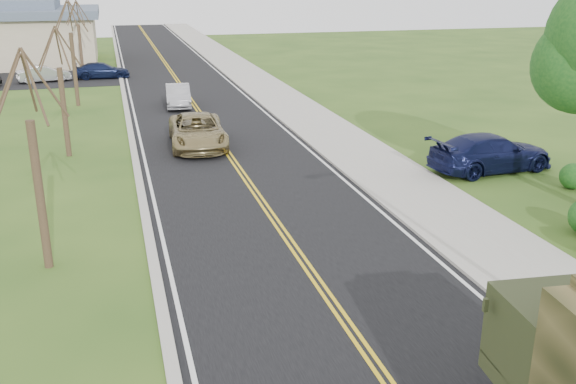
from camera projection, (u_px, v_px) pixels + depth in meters
name	position (u px, v px, depth m)	size (l,w,h in m)	color
road	(181.00, 85.00, 47.17)	(8.00, 120.00, 0.01)	black
curb_right	(236.00, 82.00, 48.20)	(0.30, 120.00, 0.12)	#9E998E
sidewalk_right	(259.00, 81.00, 48.64)	(3.20, 120.00, 0.10)	#9E998E
curb_left	(123.00, 87.00, 46.12)	(0.30, 120.00, 0.10)	#9E998E
bare_tree_a	(37.00, 178.00, 17.20)	(1.93, 2.26, 6.08)	#38281C
bare_tree_b	(63.00, 102.00, 28.20)	(1.83, 2.14, 5.73)	#38281C
bare_tree_c	(74.00, 61.00, 39.05)	(2.04, 2.39, 6.42)	#38281C
bare_tree_d	(80.00, 44.00, 50.07)	(1.88, 2.20, 5.91)	#38281C
suv_champagne	(198.00, 131.00, 30.25)	(2.52, 5.46, 1.52)	#8E7E50
sedan_silver	(178.00, 96.00, 39.44)	(1.43, 4.12, 1.36)	#A8A7AC
pickup_navy	(491.00, 153.00, 26.57)	(2.19, 5.38, 1.56)	#10153A
lot_car_silver	(44.00, 74.00, 48.38)	(1.34, 3.83, 1.26)	#B7B7BD
lot_car_navy	(102.00, 71.00, 50.11)	(1.72, 4.23, 1.23)	#0E1533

